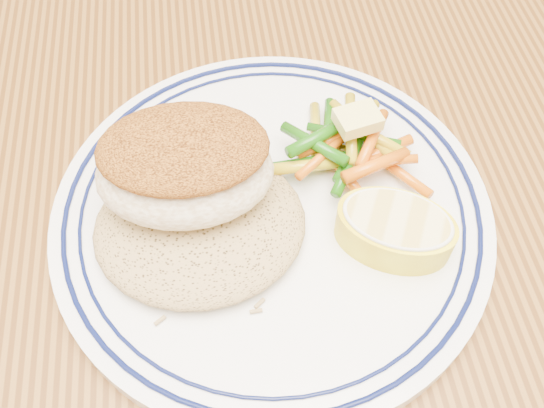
{
  "coord_description": "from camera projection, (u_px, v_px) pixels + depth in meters",
  "views": [
    {
      "loc": [
        -0.03,
        -0.22,
        1.07
      ],
      "look_at": [
        -0.0,
        -0.02,
        0.77
      ],
      "focal_mm": 40.0,
      "sensor_mm": 36.0,
      "label": 1
    }
  ],
  "objects": [
    {
      "name": "vegetable_pile",
      "position": [
        345.0,
        146.0,
        0.38
      ],
      "size": [
        0.1,
        0.09,
        0.03
      ],
      "color": "gold",
      "rests_on": "plate"
    },
    {
      "name": "plate",
      "position": [
        272.0,
        214.0,
        0.37
      ],
      "size": [
        0.27,
        0.27,
        0.02
      ],
      "color": "white",
      "rests_on": "dining_table"
    },
    {
      "name": "butter_pat",
      "position": [
        358.0,
        119.0,
        0.36
      ],
      "size": [
        0.03,
        0.03,
        0.01
      ],
      "primitive_type": "cube",
      "rotation": [
        0.0,
        0.0,
        0.22
      ],
      "color": "#F5E877",
      "rests_on": "vegetable_pile"
    },
    {
      "name": "dining_table",
      "position": [
        273.0,
        267.0,
        0.47
      ],
      "size": [
        1.5,
        0.9,
        0.75
      ],
      "color": "#543010",
      "rests_on": "ground"
    },
    {
      "name": "fish_fillet",
      "position": [
        185.0,
        166.0,
        0.33
      ],
      "size": [
        0.1,
        0.08,
        0.05
      ],
      "color": "white",
      "rests_on": "rice_pilaf"
    },
    {
      "name": "lemon_wedge",
      "position": [
        395.0,
        229.0,
        0.34
      ],
      "size": [
        0.08,
        0.08,
        0.03
      ],
      "color": "yellow",
      "rests_on": "plate"
    },
    {
      "name": "rice_pilaf",
      "position": [
        199.0,
        222.0,
        0.35
      ],
      "size": [
        0.12,
        0.11,
        0.02
      ],
      "primitive_type": "ellipsoid",
      "color": "#A28551",
      "rests_on": "plate"
    }
  ]
}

